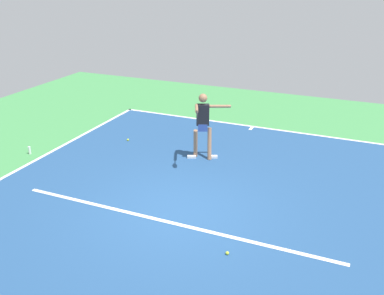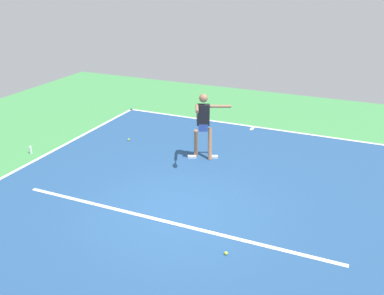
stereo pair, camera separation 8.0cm
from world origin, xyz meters
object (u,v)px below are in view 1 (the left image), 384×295
Objects in this scene: tennis_ball_by_baseline at (227,253)px; tennis_ball_by_sideline at (128,140)px; tennis_player at (203,122)px; water_bottle at (30,150)px.

tennis_ball_by_baseline is 1.00× the size of tennis_ball_by_sideline.
tennis_ball_by_baseline and tennis_ball_by_sideline have the same top height.
tennis_ball_by_sideline is at bearing -42.05° from tennis_ball_by_baseline.
tennis_player reaches higher than water_bottle.
tennis_player reaches higher than tennis_ball_by_baseline.
tennis_ball_by_sideline is at bearing -135.90° from water_bottle.
tennis_ball_by_baseline is 6.26m from tennis_ball_by_sideline.
water_bottle reaches higher than tennis_ball_by_sideline.
tennis_ball_by_baseline is 0.30× the size of water_bottle.
tennis_ball_by_sideline is 0.30× the size of water_bottle.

